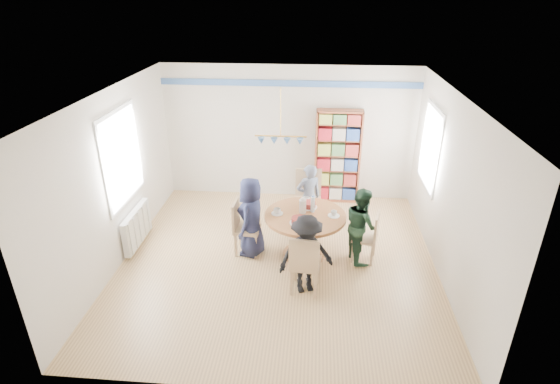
# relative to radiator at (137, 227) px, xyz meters

# --- Properties ---
(ground) EXTENTS (5.00, 5.00, 0.00)m
(ground) POSITION_rel_radiator_xyz_m (2.42, -0.30, -0.35)
(ground) COLOR tan
(room_shell) EXTENTS (5.00, 5.00, 5.00)m
(room_shell) POSITION_rel_radiator_xyz_m (2.16, 0.57, 1.30)
(room_shell) COLOR white
(room_shell) RESTS_ON ground
(radiator) EXTENTS (0.12, 1.00, 0.60)m
(radiator) POSITION_rel_radiator_xyz_m (0.00, 0.00, 0.00)
(radiator) COLOR silver
(radiator) RESTS_ON ground
(dining_table) EXTENTS (1.30, 1.30, 0.75)m
(dining_table) POSITION_rel_radiator_xyz_m (2.83, -0.08, 0.21)
(dining_table) COLOR olive
(dining_table) RESTS_ON ground
(chair_left) EXTENTS (0.43, 0.43, 0.93)m
(chair_left) POSITION_rel_radiator_xyz_m (1.82, -0.06, 0.16)
(chair_left) COLOR tan
(chair_left) RESTS_ON ground
(chair_right) EXTENTS (0.45, 0.45, 0.85)m
(chair_right) POSITION_rel_radiator_xyz_m (3.86, -0.13, 0.12)
(chair_right) COLOR tan
(chair_right) RESTS_ON ground
(chair_far) EXTENTS (0.47, 0.47, 1.06)m
(chair_far) POSITION_rel_radiator_xyz_m (2.85, 0.96, 0.23)
(chair_far) COLOR tan
(chair_far) RESTS_ON ground
(chair_near) EXTENTS (0.46, 0.46, 0.95)m
(chair_near) POSITION_rel_radiator_xyz_m (2.86, -1.06, 0.17)
(chair_near) COLOR tan
(chair_near) RESTS_ON ground
(person_left) EXTENTS (0.55, 0.73, 1.34)m
(person_left) POSITION_rel_radiator_xyz_m (1.97, -0.08, 0.32)
(person_left) COLOR #181C36
(person_left) RESTS_ON ground
(person_right) EXTENTS (0.62, 0.71, 1.25)m
(person_right) POSITION_rel_radiator_xyz_m (3.72, -0.10, 0.27)
(person_right) COLOR #193323
(person_right) RESTS_ON ground
(person_far) EXTENTS (0.53, 0.44, 1.25)m
(person_far) POSITION_rel_radiator_xyz_m (2.87, 0.82, 0.27)
(person_far) COLOR gray
(person_far) RESTS_ON ground
(person_near) EXTENTS (0.89, 0.69, 1.22)m
(person_near) POSITION_rel_radiator_xyz_m (2.88, -0.99, 0.26)
(person_near) COLOR black
(person_near) RESTS_ON ground
(bookshelf) EXTENTS (0.90, 0.27, 1.89)m
(bookshelf) POSITION_rel_radiator_xyz_m (3.40, 2.04, 0.58)
(bookshelf) COLOR brown
(bookshelf) RESTS_ON ground
(tableware) EXTENTS (1.08, 1.08, 0.28)m
(tableware) POSITION_rel_radiator_xyz_m (2.81, -0.05, 0.46)
(tableware) COLOR white
(tableware) RESTS_ON dining_table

